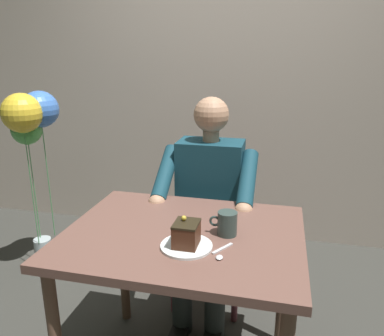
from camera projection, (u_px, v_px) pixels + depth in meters
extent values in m
cube|color=beige|center=(236.00, 50.00, 2.85)|extent=(6.40, 0.12, 3.00)
cube|color=brown|center=(183.00, 235.00, 1.57)|extent=(0.99, 0.77, 0.04)
cylinder|color=brown|center=(283.00, 282.00, 1.89)|extent=(0.05, 0.05, 0.74)
cylinder|color=brown|center=(123.00, 261.00, 2.08)|extent=(0.05, 0.05, 0.74)
cube|color=brown|center=(210.00, 235.00, 2.24)|extent=(0.42, 0.42, 0.04)
cube|color=brown|center=(216.00, 186.00, 2.35)|extent=(0.38, 0.04, 0.45)
cylinder|color=brown|center=(235.00, 288.00, 2.10)|extent=(0.04, 0.04, 0.43)
cylinder|color=brown|center=(173.00, 279.00, 2.18)|extent=(0.04, 0.04, 0.43)
cylinder|color=brown|center=(242.00, 255.00, 2.43)|extent=(0.04, 0.04, 0.43)
cylinder|color=brown|center=(188.00, 249.00, 2.51)|extent=(0.04, 0.04, 0.43)
cube|color=#163D4C|center=(210.00, 189.00, 2.13)|extent=(0.36, 0.22, 0.56)
sphere|color=tan|center=(211.00, 115.00, 2.01)|extent=(0.19, 0.19, 0.19)
cylinder|color=tan|center=(211.00, 136.00, 2.04)|extent=(0.09, 0.09, 0.06)
cylinder|color=#163D4C|center=(248.00, 179.00, 1.92)|extent=(0.08, 0.33, 0.26)
sphere|color=tan|center=(243.00, 211.00, 1.80)|extent=(0.09, 0.09, 0.09)
cylinder|color=#163D4C|center=(166.00, 173.00, 2.02)|extent=(0.08, 0.33, 0.26)
sphere|color=tan|center=(157.00, 203.00, 1.90)|extent=(0.09, 0.09, 0.09)
cylinder|color=#2D3231|center=(221.00, 248.00, 2.09)|extent=(0.13, 0.38, 0.14)
cylinder|color=#2D3231|center=(190.00, 244.00, 2.13)|extent=(0.13, 0.38, 0.14)
cylinder|color=#2D3231|center=(215.00, 302.00, 1.99)|extent=(0.11, 0.11, 0.41)
cylinder|color=#2D3231|center=(182.00, 297.00, 2.03)|extent=(0.11, 0.11, 0.41)
cube|color=black|center=(180.00, 333.00, 2.03)|extent=(0.09, 0.22, 0.05)
cylinder|color=white|center=(186.00, 246.00, 1.44)|extent=(0.20, 0.20, 0.01)
cube|color=#4B2717|center=(186.00, 235.00, 1.42)|extent=(0.09, 0.11, 0.09)
cube|color=black|center=(186.00, 224.00, 1.41)|extent=(0.09, 0.11, 0.01)
sphere|color=gold|center=(184.00, 218.00, 1.42)|extent=(0.02, 0.02, 0.02)
cylinder|color=#31423E|center=(227.00, 223.00, 1.53)|extent=(0.08, 0.08, 0.10)
torus|color=#31423E|center=(215.00, 221.00, 1.54)|extent=(0.05, 0.01, 0.05)
cylinder|color=black|center=(228.00, 214.00, 1.51)|extent=(0.07, 0.07, 0.01)
cube|color=silver|center=(222.00, 249.00, 1.42)|extent=(0.07, 0.10, 0.01)
ellipsoid|color=silver|center=(219.00, 257.00, 1.36)|extent=(0.03, 0.04, 0.01)
cylinder|color=#B2C1C6|center=(44.00, 253.00, 2.67)|extent=(0.12, 0.12, 0.22)
sphere|color=#56B652|center=(27.00, 130.00, 2.44)|extent=(0.20, 0.20, 0.20)
cylinder|color=#4C9956|center=(35.00, 193.00, 2.57)|extent=(0.01, 0.01, 0.68)
sphere|color=#4178D6|center=(40.00, 109.00, 2.44)|extent=(0.24, 0.24, 0.24)
cylinder|color=#4C9956|center=(49.00, 184.00, 2.59)|extent=(0.01, 0.01, 0.79)
sphere|color=yellow|center=(22.00, 113.00, 2.32)|extent=(0.25, 0.25, 0.25)
cylinder|color=#4C9956|center=(32.00, 191.00, 2.47)|extent=(0.01, 0.01, 0.78)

